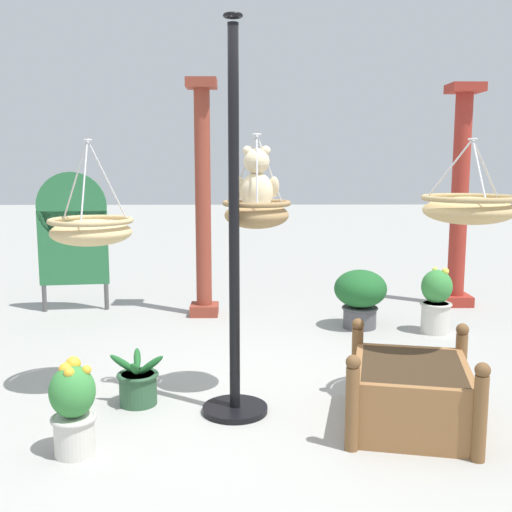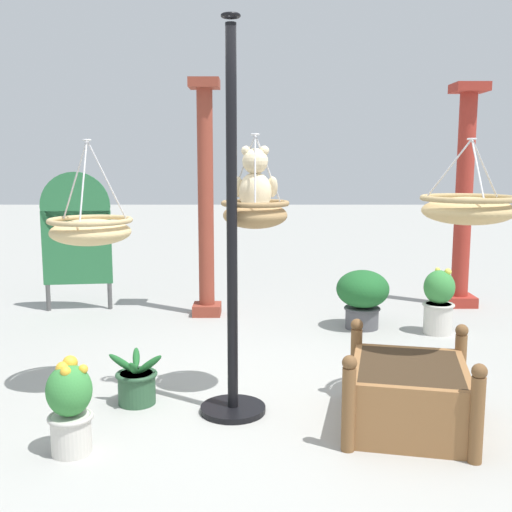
{
  "view_description": "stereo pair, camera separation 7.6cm",
  "coord_description": "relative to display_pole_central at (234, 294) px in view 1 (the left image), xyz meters",
  "views": [
    {
      "loc": [
        -0.06,
        -4.04,
        1.68
      ],
      "look_at": [
        0.0,
        0.07,
        1.04
      ],
      "focal_mm": 43.38,
      "sensor_mm": 36.0,
      "label": 1
    },
    {
      "loc": [
        0.02,
        -4.04,
        1.68
      ],
      "look_at": [
        0.0,
        0.07,
        1.04
      ],
      "focal_mm": 43.38,
      "sensor_mm": 36.0,
      "label": 2
    }
  ],
  "objects": [
    {
      "name": "display_sign_board",
      "position": [
        -1.86,
        2.9,
        0.1
      ],
      "size": [
        0.76,
        0.14,
        1.56
      ],
      "color": "#286B3D",
      "rests_on": "ground"
    },
    {
      "name": "potted_plant_tall_leafy",
      "position": [
        -0.68,
        0.15,
        -0.67
      ],
      "size": [
        0.4,
        0.42,
        0.37
      ],
      "color": "#2D5638",
      "rests_on": "ground"
    },
    {
      "name": "teddy_bear",
      "position": [
        0.15,
        0.27,
        0.71
      ],
      "size": [
        0.31,
        0.27,
        0.45
      ],
      "color": "beige"
    },
    {
      "name": "potted_plant_bushy_green",
      "position": [
        1.94,
        1.92,
        -0.49
      ],
      "size": [
        0.31,
        0.31,
        0.65
      ],
      "color": "beige",
      "rests_on": "ground"
    },
    {
      "name": "hanging_basket_right_low",
      "position": [
        1.53,
        0.03,
        0.56
      ],
      "size": [
        0.62,
        0.62,
        0.55
      ],
      "color": "tan"
    },
    {
      "name": "hanging_basket_with_teddy",
      "position": [
        0.15,
        0.25,
        0.51
      ],
      "size": [
        0.47,
        0.47,
        0.64
      ],
      "color": "#A37F51"
    },
    {
      "name": "wooden_planter_box",
      "position": [
        1.13,
        -0.22,
        -0.59
      ],
      "size": [
        0.96,
        1.06,
        0.58
      ],
      "color": "olive",
      "rests_on": "ground"
    },
    {
      "name": "greenhouse_pillar_left",
      "position": [
        -0.39,
        2.68,
        0.4
      ],
      "size": [
        0.32,
        0.32,
        2.53
      ],
      "color": "brown",
      "rests_on": "ground"
    },
    {
      "name": "potted_plant_conical_shrub",
      "position": [
        1.23,
        2.12,
        -0.47
      ],
      "size": [
        0.53,
        0.53,
        0.6
      ],
      "color": "#4C4C51",
      "rests_on": "ground"
    },
    {
      "name": "hanging_basket_left_high",
      "position": [
        -1.0,
        0.33,
        0.39
      ],
      "size": [
        0.59,
        0.59,
        0.73
      ],
      "color": "tan"
    },
    {
      "name": "potted_plant_flowering_red",
      "position": [
        -0.92,
        -0.59,
        -0.53
      ],
      "size": [
        0.26,
        0.26,
        0.57
      ],
      "color": "beige",
      "rests_on": "ground"
    },
    {
      "name": "greenhouse_pillar_right",
      "position": [
        2.54,
        3.12,
        0.41
      ],
      "size": [
        0.37,
        0.37,
        2.54
      ],
      "color": "#9E2D23",
      "rests_on": "ground"
    },
    {
      "name": "ground_plane",
      "position": [
        0.14,
        0.08,
        -0.81
      ],
      "size": [
        40.0,
        40.0,
        0.0
      ],
      "primitive_type": "plane",
      "color": "#9E9E99"
    },
    {
      "name": "display_pole_central",
      "position": [
        0.0,
        0.0,
        0.0
      ],
      "size": [
        0.44,
        0.44,
        2.57
      ],
      "color": "black",
      "rests_on": "ground"
    }
  ]
}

